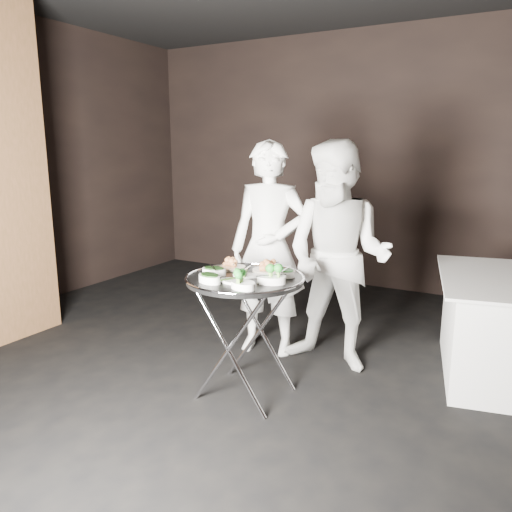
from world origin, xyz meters
The scene contains 16 objects.
floor centered at (0.00, 0.00, -0.03)m, with size 6.00×7.00×0.05m, color black.
wall_back centered at (0.00, 3.52, 1.50)m, with size 6.00×0.05×3.00m, color black.
tray_stand centered at (0.08, 0.36, 0.46)m, with size 0.56×0.47×0.82m.
serving_tray centered at (0.08, 0.36, 0.83)m, with size 0.79×0.79×0.04m.
potato_plate_a centered at (-0.11, 0.52, 0.87)m, with size 0.18×0.18×0.07m.
potato_plate_b centered at (0.14, 0.56, 0.87)m, with size 0.20×0.20×0.07m.
greens_bowl centered at (0.32, 0.50, 0.87)m, with size 0.11×0.11×0.06m.
asparagus_plate_a centered at (0.08, 0.37, 0.85)m, with size 0.20×0.16×0.04m.
asparagus_plate_b centered at (0.06, 0.20, 0.85)m, with size 0.18×0.15×0.03m.
spinach_bowl_a centered at (-0.13, 0.31, 0.87)m, with size 0.18×0.13×0.07m.
spinach_bowl_b centered at (-0.05, 0.14, 0.87)m, with size 0.21×0.17×0.07m.
broccoli_bowl_a centered at (0.30, 0.31, 0.87)m, with size 0.22×0.19×0.08m.
broccoli_bowl_b centered at (0.21, 0.12, 0.87)m, with size 0.20×0.18×0.07m.
serving_utensils centered at (0.10, 0.43, 0.89)m, with size 0.59×0.42×0.01m.
waiter_left centered at (-0.14, 1.13, 0.87)m, with size 0.63×0.41×1.73m, color white.
waiter_right centered at (0.44, 1.11, 0.86)m, with size 0.84×0.65×1.73m, color white.
Camera 1 is at (1.68, -2.37, 1.67)m, focal length 35.00 mm.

